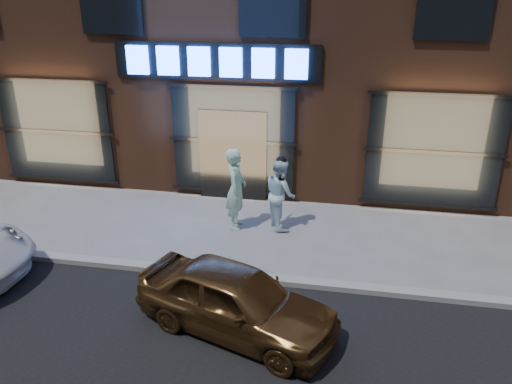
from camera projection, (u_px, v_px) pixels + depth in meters
ground at (190, 274)px, 9.97m from camera, size 90.00×90.00×0.00m
curb at (190, 271)px, 9.95m from camera, size 60.00×0.25×0.12m
man_bowtie at (236, 189)px, 11.55m from camera, size 0.51×0.73×1.95m
man_cap at (280, 194)px, 11.62m from camera, size 0.95×1.03×1.69m
gold_sedan at (236, 300)px, 8.15m from camera, size 3.69×2.41×1.17m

